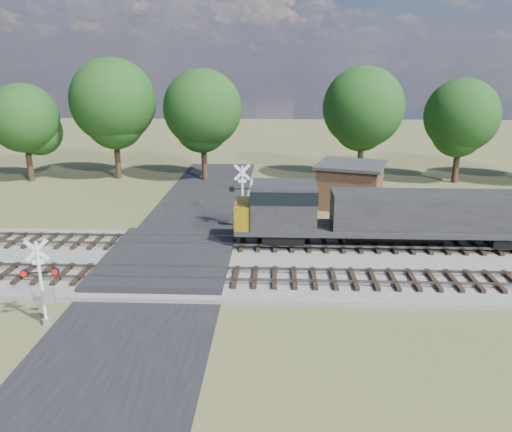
{
  "coord_description": "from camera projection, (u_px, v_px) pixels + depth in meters",
  "views": [
    {
      "loc": [
        6.03,
        -25.44,
        10.75
      ],
      "look_at": [
        4.88,
        2.0,
        2.44
      ],
      "focal_mm": 35.0,
      "sensor_mm": 36.0,
      "label": 1
    }
  ],
  "objects": [
    {
      "name": "ground",
      "position": [
        167.0,
        267.0,
        27.69
      ],
      "size": [
        160.0,
        160.0,
        0.0
      ],
      "primitive_type": "plane",
      "color": "#49542C",
      "rests_on": "ground"
    },
    {
      "name": "road",
      "position": [
        167.0,
        267.0,
        27.68
      ],
      "size": [
        7.0,
        60.0,
        0.08
      ],
      "primitive_type": "cube",
      "color": "black",
      "rests_on": "ground"
    },
    {
      "name": "track_near",
      "position": [
        219.0,
        276.0,
        25.53
      ],
      "size": [
        140.0,
        2.6,
        0.33
      ],
      "color": "black",
      "rests_on": "ballast_bed"
    },
    {
      "name": "crossing_signal_near",
      "position": [
        44.0,
        290.0,
        21.14
      ],
      "size": [
        1.56,
        0.44,
        3.92
      ],
      "rotation": [
        0.0,
        0.0,
        0.21
      ],
      "color": "silver",
      "rests_on": "ground"
    },
    {
      "name": "equipment_shed",
      "position": [
        350.0,
        185.0,
        39.35
      ],
      "size": [
        6.32,
        6.32,
        3.43
      ],
      "rotation": [
        0.0,
        0.0,
        -0.31
      ],
      "color": "#402B1B",
      "rests_on": "ground"
    },
    {
      "name": "treeline",
      "position": [
        259.0,
        108.0,
        45.79
      ],
      "size": [
        81.65,
        11.27,
        11.81
      ],
      "color": "black",
      "rests_on": "ground"
    },
    {
      "name": "crossing_signal_far",
      "position": [
        241.0,
        202.0,
        33.85
      ],
      "size": [
        1.79,
        0.49,
        4.49
      ],
      "rotation": [
        0.0,
        0.0,
        3.34
      ],
      "color": "silver",
      "rests_on": "ground"
    },
    {
      "name": "track_far",
      "position": [
        228.0,
        243.0,
        30.31
      ],
      "size": [
        140.0,
        2.6,
        0.33
      ],
      "color": "black",
      "rests_on": "ballast_bed"
    },
    {
      "name": "crossing_panel",
      "position": [
        168.0,
        259.0,
        28.08
      ],
      "size": [
        7.0,
        9.0,
        0.62
      ],
      "primitive_type": "cube",
      "color": "#262628",
      "rests_on": "ground"
    },
    {
      "name": "ballast_bed",
      "position": [
        347.0,
        264.0,
        27.72
      ],
      "size": [
        140.0,
        10.0,
        0.3
      ],
      "primitive_type": "cube",
      "color": "gray",
      "rests_on": "ground"
    }
  ]
}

